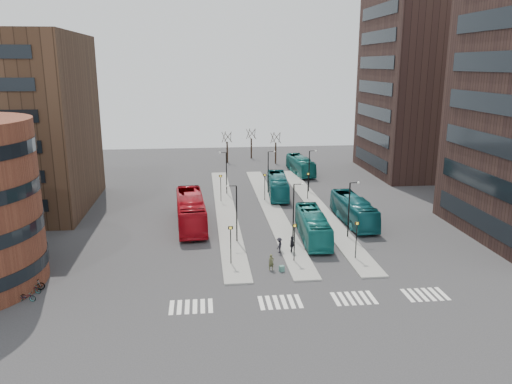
{
  "coord_description": "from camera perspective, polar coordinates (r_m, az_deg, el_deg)",
  "views": [
    {
      "loc": [
        -6.87,
        -31.6,
        18.27
      ],
      "look_at": [
        -1.19,
        19.68,
        5.0
      ],
      "focal_mm": 35.0,
      "sensor_mm": 36.0,
      "label": 1
    }
  ],
  "objects": [
    {
      "name": "island_left",
      "position": [
        64.3,
        -3.51,
        -2.04
      ],
      "size": [
        2.5,
        45.0,
        0.15
      ],
      "primitive_type": "cube",
      "color": "gray",
      "rests_on": "ground"
    },
    {
      "name": "tower_far",
      "position": [
        90.43,
        19.53,
        11.55
      ],
      "size": [
        20.12,
        20.0,
        30.0
      ],
      "color": "#311F1B",
      "rests_on": "ground"
    },
    {
      "name": "traveller",
      "position": [
        45.87,
        1.76,
        -8.03
      ],
      "size": [
        0.6,
        0.44,
        1.51
      ],
      "primitive_type": "imported",
      "rotation": [
        0.0,
        0.0,
        0.15
      ],
      "color": "#4B4E2E",
      "rests_on": "ground"
    },
    {
      "name": "sign_poles",
      "position": [
        57.49,
        2.4,
        -1.61
      ],
      "size": [
        12.45,
        22.12,
        3.65
      ],
      "color": "black",
      "rests_on": "ground"
    },
    {
      "name": "ground",
      "position": [
        37.14,
        5.35,
        -15.11
      ],
      "size": [
        160.0,
        160.0,
        0.0
      ],
      "primitive_type": "plane",
      "color": "#2A2A2D",
      "rests_on": "ground"
    },
    {
      "name": "red_bus",
      "position": [
        58.27,
        -7.47,
        -2.13
      ],
      "size": [
        3.78,
        13.03,
        3.59
      ],
      "primitive_type": "imported",
      "rotation": [
        0.0,
        0.0,
        0.06
      ],
      "color": "#AF0D18",
      "rests_on": "ground"
    },
    {
      "name": "lamp_posts",
      "position": [
        62.12,
        2.66,
        0.73
      ],
      "size": [
        14.04,
        20.24,
        6.12
      ],
      "color": "black",
      "rests_on": "ground"
    },
    {
      "name": "island_mid",
      "position": [
        64.84,
        1.8,
        -1.88
      ],
      "size": [
        2.5,
        45.0,
        0.15
      ],
      "primitive_type": "cube",
      "color": "gray",
      "rests_on": "ground"
    },
    {
      "name": "commuter_a",
      "position": [
        53.13,
        -7.03,
        -4.94
      ],
      "size": [
        0.83,
        0.71,
        1.5
      ],
      "primitive_type": "imported",
      "rotation": [
        0.0,
        0.0,
        3.35
      ],
      "color": "black",
      "rests_on": "ground"
    },
    {
      "name": "teal_bus_a",
      "position": [
        53.76,
        6.51,
        -3.88
      ],
      "size": [
        3.1,
        10.72,
        2.95
      ],
      "primitive_type": "imported",
      "rotation": [
        0.0,
        0.0,
        -0.06
      ],
      "color": "#156C68",
      "rests_on": "ground"
    },
    {
      "name": "commuter_c",
      "position": [
        49.94,
        2.68,
        -6.09
      ],
      "size": [
        1.0,
        1.16,
        1.56
      ],
      "primitive_type": "imported",
      "rotation": [
        0.0,
        0.0,
        4.19
      ],
      "color": "black",
      "rests_on": "ground"
    },
    {
      "name": "teal_bus_c",
      "position": [
        60.0,
        11.08,
        -2.05
      ],
      "size": [
        2.88,
        11.1,
        3.07
      ],
      "primitive_type": "imported",
      "rotation": [
        0.0,
        0.0,
        0.03
      ],
      "color": "#12565D",
      "rests_on": "ground"
    },
    {
      "name": "bare_trees",
      "position": [
        96.02,
        -0.54,
        5.11
      ],
      "size": [
        10.97,
        8.14,
        5.9
      ],
      "color": "black",
      "rests_on": "ground"
    },
    {
      "name": "suitcase",
      "position": [
        45.8,
        2.96,
        -8.74
      ],
      "size": [
        0.52,
        0.48,
        0.54
      ],
      "primitive_type": "cube",
      "rotation": [
        0.0,
        0.0,
        0.38
      ],
      "color": "navy",
      "rests_on": "ground"
    },
    {
      "name": "bicycle_near",
      "position": [
        44.26,
        -24.78,
        -10.8
      ],
      "size": [
        1.6,
        0.77,
        0.81
      ],
      "primitive_type": "imported",
      "rotation": [
        0.0,
        0.0,
        1.41
      ],
      "color": "gray",
      "rests_on": "ground"
    },
    {
      "name": "teal_bus_d",
      "position": [
        85.61,
        5.1,
        3.05
      ],
      "size": [
        3.3,
        10.75,
        2.95
      ],
      "primitive_type": "imported",
      "rotation": [
        0.0,
        0.0,
        0.08
      ],
      "color": "#146461",
      "rests_on": "ground"
    },
    {
      "name": "teal_bus_b",
      "position": [
        70.79,
        2.5,
        0.7
      ],
      "size": [
        3.45,
        10.91,
        2.99
      ],
      "primitive_type": "imported",
      "rotation": [
        0.0,
        0.0,
        -0.09
      ],
      "color": "#135C60",
      "rests_on": "ground"
    },
    {
      "name": "commuter_b",
      "position": [
        49.69,
        4.14,
        -6.05
      ],
      "size": [
        0.81,
        1.17,
        1.84
      ],
      "primitive_type": "imported",
      "rotation": [
        0.0,
        0.0,
        1.2
      ],
      "color": "black",
      "rests_on": "ground"
    },
    {
      "name": "crosswalk_stripes",
      "position": [
        40.93,
        6.67,
        -12.18
      ],
      "size": [
        22.35,
        2.4,
        0.01
      ],
      "color": "silver",
      "rests_on": "ground"
    },
    {
      "name": "island_right",
      "position": [
        65.93,
        6.97,
        -1.71
      ],
      "size": [
        2.5,
        45.0,
        0.15
      ],
      "primitive_type": "cube",
      "color": "gray",
      "rests_on": "ground"
    },
    {
      "name": "bicycle_far",
      "position": [
        45.51,
        -24.22,
        -10.05
      ],
      "size": [
        1.61,
        0.83,
        0.81
      ],
      "primitive_type": "imported",
      "rotation": [
        0.0,
        0.0,
        1.37
      ],
      "color": "gray",
      "rests_on": "ground"
    },
    {
      "name": "bicycle_mid",
      "position": [
        45.85,
        -24.07,
        -9.69
      ],
      "size": [
        1.78,
        0.87,
        1.03
      ],
      "primitive_type": "imported",
      "rotation": [
        0.0,
        0.0,
        1.81
      ],
      "color": "gray",
      "rests_on": "ground"
    }
  ]
}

